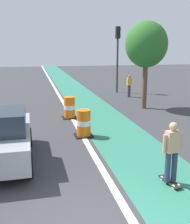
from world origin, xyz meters
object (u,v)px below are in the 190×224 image
(traffic_barrel_mid, at_px, (69,108))
(street_tree_sidewalk, at_px, (146,45))
(traffic_light_corner, at_px, (118,48))
(parked_sedan_nearest, at_px, (0,137))
(traffic_barrel_front, at_px, (84,123))
(pedestrian_crossing, at_px, (129,85))
(skateboarder_on_lane, at_px, (172,151))

(traffic_barrel_mid, bearing_deg, street_tree_sidewalk, 16.47)
(traffic_light_corner, bearing_deg, parked_sedan_nearest, -121.28)
(traffic_barrel_front, xyz_separation_m, traffic_barrel_mid, (-0.17, 3.10, 0.00))
(traffic_barrel_front, bearing_deg, pedestrian_crossing, 59.49)
(street_tree_sidewalk, bearing_deg, traffic_barrel_mid, -163.53)
(skateboarder_on_lane, relative_size, parked_sedan_nearest, 0.41)
(traffic_barrel_front, height_order, traffic_light_corner, traffic_light_corner)
(parked_sedan_nearest, bearing_deg, pedestrian_crossing, 52.67)
(traffic_light_corner, height_order, pedestrian_crossing, traffic_light_corner)
(skateboarder_on_lane, distance_m, traffic_light_corner, 15.60)
(traffic_barrel_front, distance_m, traffic_barrel_mid, 3.10)
(skateboarder_on_lane, bearing_deg, traffic_light_corner, 78.09)
(skateboarder_on_lane, height_order, traffic_barrel_front, skateboarder_on_lane)
(parked_sedan_nearest, distance_m, traffic_barrel_mid, 5.89)
(pedestrian_crossing, bearing_deg, parked_sedan_nearest, -127.33)
(traffic_barrel_front, relative_size, street_tree_sidewalk, 0.22)
(traffic_barrel_front, bearing_deg, skateboarder_on_lane, -71.65)
(skateboarder_on_lane, bearing_deg, traffic_barrel_mid, 102.32)
(parked_sedan_nearest, height_order, traffic_barrel_front, parked_sedan_nearest)
(traffic_light_corner, xyz_separation_m, pedestrian_crossing, (0.22, -2.28, -2.64))
(parked_sedan_nearest, height_order, pedestrian_crossing, parked_sedan_nearest)
(traffic_barrel_front, height_order, traffic_barrel_mid, same)
(skateboarder_on_lane, distance_m, street_tree_sidewalk, 9.83)
(pedestrian_crossing, bearing_deg, skateboarder_on_lane, -104.87)
(traffic_barrel_front, relative_size, traffic_barrel_mid, 1.00)
(skateboarder_on_lane, height_order, street_tree_sidewalk, street_tree_sidewalk)
(traffic_light_corner, bearing_deg, traffic_barrel_mid, -122.92)
(skateboarder_on_lane, xyz_separation_m, pedestrian_crossing, (3.39, 12.78, -0.05))
(traffic_barrel_mid, relative_size, street_tree_sidewalk, 0.22)
(skateboarder_on_lane, distance_m, traffic_barrel_mid, 7.78)
(traffic_light_corner, relative_size, pedestrian_crossing, 3.17)
(traffic_light_corner, relative_size, street_tree_sidewalk, 1.02)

